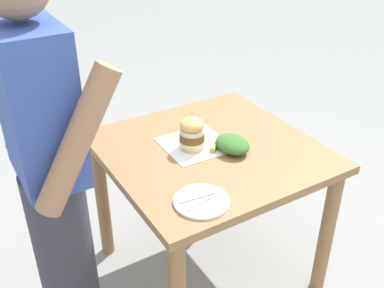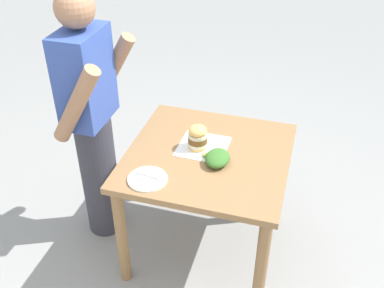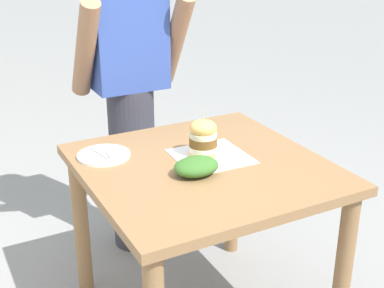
{
  "view_description": "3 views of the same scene",
  "coord_description": "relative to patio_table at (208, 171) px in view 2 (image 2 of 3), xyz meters",
  "views": [
    {
      "loc": [
        -1.5,
        1.01,
        1.84
      ],
      "look_at": [
        0.0,
        0.1,
        0.82
      ],
      "focal_mm": 42.0,
      "sensor_mm": 36.0,
      "label": 1
    },
    {
      "loc": [
        -2.09,
        -0.51,
        2.33
      ],
      "look_at": [
        0.0,
        0.1,
        0.82
      ],
      "focal_mm": 42.0,
      "sensor_mm": 36.0,
      "label": 2
    },
    {
      "loc": [
        -0.95,
        -1.71,
        1.66
      ],
      "look_at": [
        0.0,
        0.1,
        0.82
      ],
      "focal_mm": 50.0,
      "sensor_mm": 36.0,
      "label": 3
    }
  ],
  "objects": [
    {
      "name": "ground_plane",
      "position": [
        0.0,
        0.0,
        -0.64
      ],
      "size": [
        80.0,
        80.0,
        0.0
      ],
      "primitive_type": "plane",
      "color": "gray"
    },
    {
      "name": "diner_across_table",
      "position": [
        -0.02,
        0.73,
        0.24
      ],
      "size": [
        0.55,
        0.35,
        1.69
      ],
      "color": "#33333D",
      "rests_on": "ground"
    },
    {
      "name": "sandwich",
      "position": [
        0.04,
        0.08,
        0.21
      ],
      "size": [
        0.12,
        0.12,
        0.19
      ],
      "color": "#E5B25B",
      "rests_on": "serving_paper"
    },
    {
      "name": "side_plate_with_forks",
      "position": [
        -0.33,
        0.26,
        0.14
      ],
      "size": [
        0.22,
        0.22,
        0.02
      ],
      "color": "white",
      "rests_on": "patio_table"
    },
    {
      "name": "pickle_spear",
      "position": [
        -0.02,
        -0.01,
        0.15
      ],
      "size": [
        0.07,
        0.07,
        0.02
      ],
      "primitive_type": "cylinder",
      "rotation": [
        0.0,
        1.57,
        2.25
      ],
      "color": "#8EA83D",
      "rests_on": "serving_paper"
    },
    {
      "name": "serving_paper",
      "position": [
        0.06,
        0.05,
        0.13
      ],
      "size": [
        0.3,
        0.3,
        0.0
      ],
      "primitive_type": "cube",
      "rotation": [
        0.0,
        0.0,
        -0.02
      ],
      "color": "white",
      "rests_on": "patio_table"
    },
    {
      "name": "patio_table",
      "position": [
        0.0,
        0.0,
        0.0
      ],
      "size": [
        0.94,
        0.95,
        0.77
      ],
      "color": "olive",
      "rests_on": "ground"
    },
    {
      "name": "side_salad",
      "position": [
        -0.07,
        -0.07,
        0.16
      ],
      "size": [
        0.18,
        0.14,
        0.07
      ],
      "primitive_type": "ellipsoid",
      "color": "#386B28",
      "rests_on": "patio_table"
    }
  ]
}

